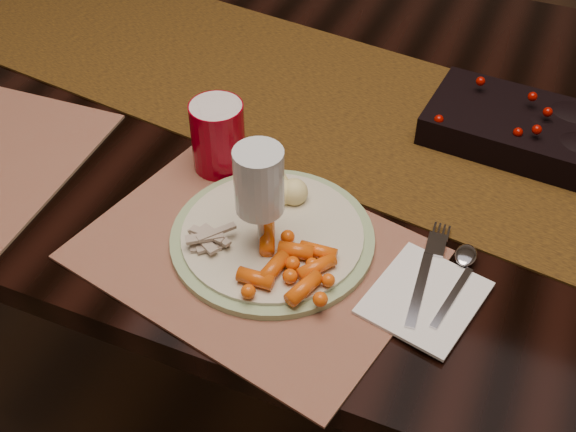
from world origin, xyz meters
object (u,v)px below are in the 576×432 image
at_px(baby_carrots, 279,260).
at_px(napkin, 425,298).
at_px(dinner_plate, 272,236).
at_px(mashed_potatoes, 280,190).
at_px(red_cup, 218,136).
at_px(placemat_main, 253,254).
at_px(turkey_shreds, 215,243).
at_px(centerpiece, 535,128).
at_px(wine_glass, 260,206).
at_px(dining_table, 360,281).

bearing_deg(baby_carrots, napkin, 10.10).
distance_m(dinner_plate, mashed_potatoes, 0.06).
distance_m(mashed_potatoes, red_cup, 0.13).
relative_size(placemat_main, turkey_shreds, 6.54).
bearing_deg(napkin, centerpiece, 92.06).
xyz_separation_m(mashed_potatoes, wine_glass, (0.01, -0.08, 0.04)).
xyz_separation_m(mashed_potatoes, red_cup, (-0.12, 0.06, 0.01)).
height_order(napkin, red_cup, red_cup).
height_order(red_cup, wine_glass, wine_glass).
relative_size(baby_carrots, wine_glass, 0.69).
distance_m(placemat_main, wine_glass, 0.08).
distance_m(red_cup, wine_glass, 0.19).
distance_m(dinner_plate, baby_carrots, 0.06).
bearing_deg(red_cup, baby_carrots, -44.68).
height_order(centerpiece, napkin, centerpiece).
xyz_separation_m(mashed_potatoes, napkin, (0.22, -0.07, -0.04)).
bearing_deg(dinner_plate, baby_carrots, -57.73).
relative_size(turkey_shreds, red_cup, 0.62).
xyz_separation_m(placemat_main, baby_carrots, (0.05, -0.02, 0.03)).
bearing_deg(baby_carrots, dinner_plate, 122.27).
relative_size(baby_carrots, mashed_potatoes, 1.36).
relative_size(baby_carrots, red_cup, 1.11).
distance_m(placemat_main, napkin, 0.22).
xyz_separation_m(placemat_main, red_cup, (-0.12, 0.14, 0.05)).
xyz_separation_m(dining_table, red_cup, (-0.17, -0.19, 0.43)).
xyz_separation_m(dining_table, placemat_main, (-0.06, -0.33, 0.38)).
bearing_deg(dining_table, mashed_potatoes, -102.31).
bearing_deg(napkin, dinner_plate, -172.63).
bearing_deg(dining_table, dinner_plate, -98.05).
relative_size(centerpiece, turkey_shreds, 4.86).
bearing_deg(red_cup, centerpiece, 29.05).
xyz_separation_m(turkey_shreds, red_cup, (-0.08, 0.16, 0.03)).
height_order(dining_table, red_cup, red_cup).
height_order(baby_carrots, turkey_shreds, baby_carrots).
xyz_separation_m(dining_table, dinner_plate, (-0.04, -0.30, 0.39)).
bearing_deg(red_cup, placemat_main, -50.40).
bearing_deg(mashed_potatoes, dining_table, 77.69).
relative_size(mashed_potatoes, napkin, 0.61).
distance_m(dinner_plate, turkey_shreds, 0.08).
relative_size(placemat_main, dinner_plate, 1.58).
xyz_separation_m(baby_carrots, mashed_potatoes, (-0.04, 0.10, 0.01)).
height_order(placemat_main, wine_glass, wine_glass).
bearing_deg(centerpiece, placemat_main, -128.16).
distance_m(centerpiece, napkin, 0.36).
relative_size(centerpiece, red_cup, 2.99).
bearing_deg(dinner_plate, placemat_main, -114.15).
relative_size(dinner_plate, red_cup, 2.54).
bearing_deg(placemat_main, baby_carrots, -10.82).
distance_m(dining_table, red_cup, 0.50).
distance_m(centerpiece, wine_glass, 0.46).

